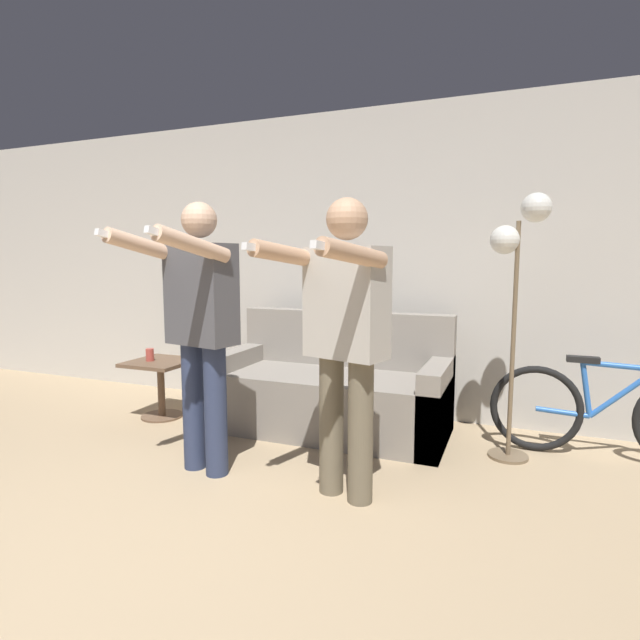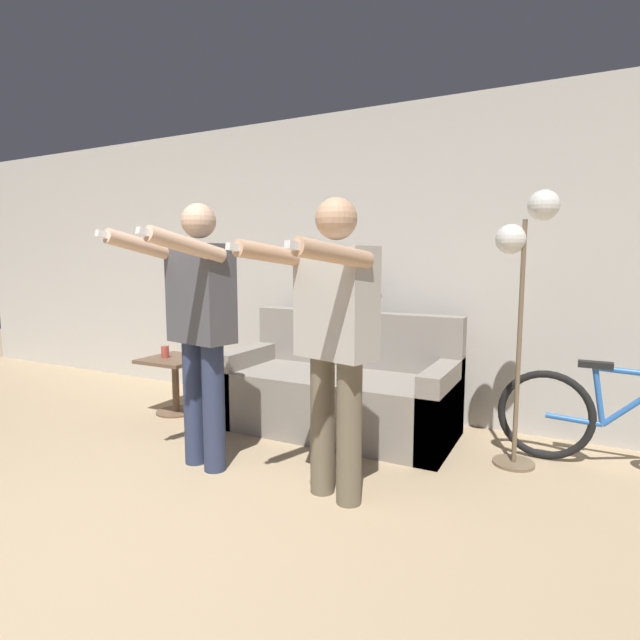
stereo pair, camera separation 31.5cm
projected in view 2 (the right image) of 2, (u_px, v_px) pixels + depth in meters
The scene contains 9 objects.
wall_back at pixel (327, 264), 4.50m from camera, with size 10.00×0.05×2.60m.
couch at pixel (339, 393), 3.92m from camera, with size 1.79×0.81×0.91m.
person_left at pixel (199, 317), 3.13m from camera, with size 0.59×0.73×1.68m.
person_right at pixel (333, 328), 2.70m from camera, with size 0.63×0.76×1.67m.
cat at pixel (358, 301), 4.08m from camera, with size 0.52×0.11×0.19m.
floor_lamp at pixel (525, 256), 3.11m from camera, with size 0.37×0.27×1.76m.
side_table at pixel (175, 373), 4.36m from camera, with size 0.50×0.50×0.49m.
cup at pixel (165, 352), 4.34m from camera, with size 0.07×0.07×0.10m.
bicycle at pixel (622, 422), 3.14m from camera, with size 1.49×0.07×0.69m.
Camera 2 is at (2.01, -0.94, 1.34)m, focal length 28.00 mm.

